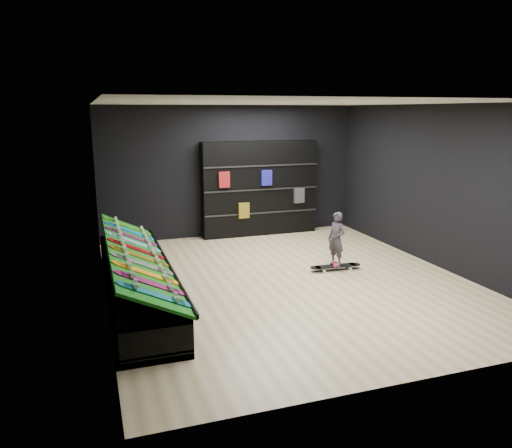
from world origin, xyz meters
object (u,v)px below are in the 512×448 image
object	(u,v)px
child	(336,250)
back_shelving	(260,188)
display_rack	(136,283)
floor_skateboard	(335,268)

from	to	relation	value
child	back_shelving	bearing A→B (deg)	168.81
display_rack	child	distance (m)	3.63
floor_skateboard	child	distance (m)	0.35
child	display_rack	bearing A→B (deg)	-105.00
display_rack	child	xyz separation A→B (m)	(3.62, 0.25, 0.14)
floor_skateboard	child	size ratio (longest dim) A/B	1.63
floor_skateboard	child	bearing A→B (deg)	0.00
display_rack	back_shelving	world-z (taller)	back_shelving
display_rack	floor_skateboard	size ratio (longest dim) A/B	4.59
display_rack	floor_skateboard	world-z (taller)	display_rack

